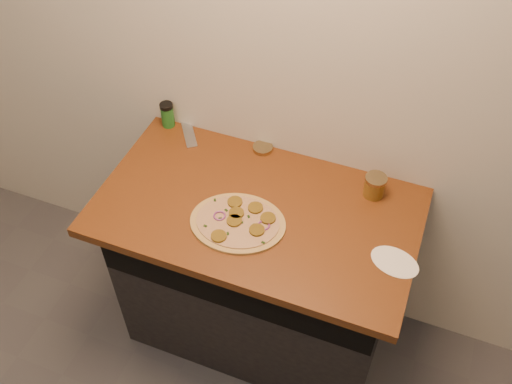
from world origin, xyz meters
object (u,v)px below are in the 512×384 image
at_px(pizza, 238,222).
at_px(salsa_jar, 375,186).
at_px(spice_shaker, 167,115).
at_px(chefs_knife, 185,117).

height_order(pizza, salsa_jar, salsa_jar).
relative_size(pizza, spice_shaker, 3.49).
bearing_deg(spice_shaker, chefs_knife, 58.04).
xyz_separation_m(chefs_knife, salsa_jar, (0.87, -0.15, 0.04)).
bearing_deg(chefs_knife, pizza, -46.56).
bearing_deg(spice_shaker, salsa_jar, -5.16).
distance_m(chefs_knife, salsa_jar, 0.88).
xyz_separation_m(pizza, salsa_jar, (0.42, 0.32, 0.04)).
bearing_deg(salsa_jar, spice_shaker, 174.84).
bearing_deg(pizza, chefs_knife, 133.44).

